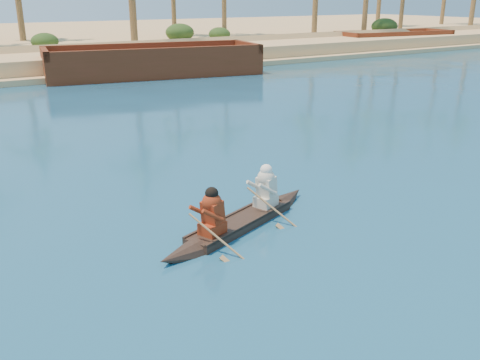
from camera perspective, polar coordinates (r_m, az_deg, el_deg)
ground at (r=18.62m, az=18.27°, el=2.52°), size 160.00×160.00×0.00m
sandy_embankment at (r=59.86m, az=-19.59°, el=13.73°), size 150.00×51.00×1.50m
shrub_cluster at (r=45.05m, az=-14.80°, el=13.63°), size 100.00×6.00×2.40m
canoe at (r=12.18m, az=0.07°, el=-3.78°), size 5.07×2.39×1.42m
barge_mid at (r=36.40m, az=-9.21°, el=12.21°), size 14.36×7.03×2.29m
barge_right at (r=57.55m, az=16.12°, el=14.07°), size 12.44×5.53×2.00m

